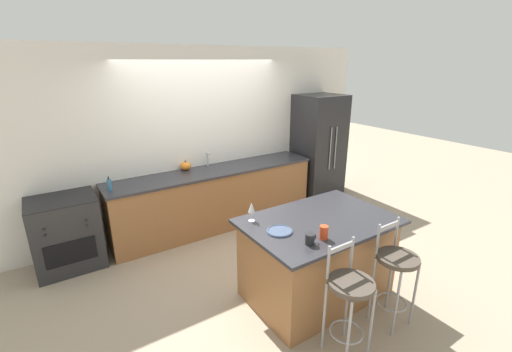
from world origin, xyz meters
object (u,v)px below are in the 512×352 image
wine_glass (252,208)px  coffee_mug (310,239)px  bar_stool_near (349,295)px  soap_bottle (109,185)px  oven_range (67,233)px  refrigerator (318,149)px  pumpkin_decoration (186,166)px  dinner_plate (280,231)px  tumbler_cup (324,232)px  bar_stool_far (396,269)px

wine_glass → coffee_mug: wine_glass is taller
bar_stool_near → soap_bottle: 3.12m
bar_stool_near → oven_range: bearing=123.5°
refrigerator → pumpkin_decoration: 2.43m
dinner_plate → soap_bottle: bearing=119.8°
wine_glass → soap_bottle: wine_glass is taller
oven_range → tumbler_cup: tumbler_cup is taller
tumbler_cup → wine_glass: bearing=118.0°
oven_range → soap_bottle: soap_bottle is taller
tumbler_cup → pumpkin_decoration: 2.65m
wine_glass → soap_bottle: 1.98m
oven_range → bar_stool_far: bearing=-47.9°
soap_bottle → coffee_mug: bearing=-62.0°
tumbler_cup → bar_stool_far: bearing=-35.2°
oven_range → coffee_mug: (1.81, -2.43, 0.50)m
bar_stool_far → coffee_mug: bar_stool_far is taller
wine_glass → pumpkin_decoration: wine_glass is taller
tumbler_cup → soap_bottle: 2.75m
coffee_mug → bar_stool_far: bearing=-28.3°
bar_stool_far → dinner_plate: (-0.84, 0.74, 0.32)m
bar_stool_near → dinner_plate: bar_stool_near is taller
wine_glass → dinner_plate: bearing=-74.2°
wine_glass → tumbler_cup: 0.78m
refrigerator → bar_stool_far: 3.21m
bar_stool_near → dinner_plate: bearing=102.7°
bar_stool_far → soap_bottle: bearing=125.9°
pumpkin_decoration → soap_bottle: 1.16m
refrigerator → soap_bottle: bearing=-179.5°
bar_stool_far → oven_range: bearing=132.1°
bar_stool_near → pumpkin_decoration: pumpkin_decoration is taller
bar_stool_far → tumbler_cup: bar_stool_far is taller
pumpkin_decoration → soap_bottle: bearing=-165.9°
wine_glass → pumpkin_decoration: (0.07, 1.95, -0.07)m
bar_stool_far → tumbler_cup: bearing=144.8°
bar_stool_far → wine_glass: wine_glass is taller
bar_stool_far → coffee_mug: bearing=151.7°
dinner_plate → oven_range: bearing=129.4°
bar_stool_near → tumbler_cup: (0.09, 0.44, 0.37)m
tumbler_cup → soap_bottle: bearing=121.2°
dinner_plate → tumbler_cup: tumbler_cup is taller
refrigerator → bar_stool_near: 3.60m
oven_range → dinner_plate: bearing=-50.6°
bar_stool_far → wine_glass: 1.51m
bar_stool_near → tumbler_cup: bearing=78.3°
dinner_plate → coffee_mug: size_ratio=2.11×
refrigerator → oven_range: bearing=179.4°
wine_glass → coffee_mug: 0.72m
oven_range → soap_bottle: (0.56, -0.07, 0.55)m
wine_glass → soap_bottle: size_ratio=1.12×
pumpkin_decoration → dinner_plate: bearing=-89.2°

